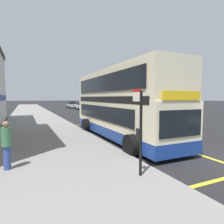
# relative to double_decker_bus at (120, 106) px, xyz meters

# --- Properties ---
(ground_plane) EXTENTS (260.00, 260.00, 0.00)m
(ground_plane) POSITION_rel_double_decker_bus_xyz_m (2.46, 25.50, -2.06)
(ground_plane) COLOR black
(pavement_near) EXTENTS (6.00, 76.00, 0.14)m
(pavement_near) POSITION_rel_double_decker_bus_xyz_m (-4.54, 25.50, -1.99)
(pavement_near) COLOR gray
(pavement_near) RESTS_ON ground
(double_decker_bus) EXTENTS (3.22, 10.95, 4.40)m
(double_decker_bus) POSITION_rel_double_decker_bus_xyz_m (0.00, 0.00, 0.00)
(double_decker_bus) COLOR beige
(double_decker_bus) RESTS_ON ground
(bus_bay_markings) EXTENTS (3.19, 14.03, 0.01)m
(bus_bay_markings) POSITION_rel_double_decker_bus_xyz_m (0.05, -0.31, -2.06)
(bus_bay_markings) COLOR yellow
(bus_bay_markings) RESTS_ON ground
(bus_stop_sign) EXTENTS (0.09, 0.51, 2.78)m
(bus_stop_sign) POSITION_rel_double_decker_bus_xyz_m (-2.37, -6.08, -0.30)
(bus_stop_sign) COLOR black
(bus_stop_sign) RESTS_ON pavement_near
(parked_car_silver_far) EXTENTS (2.09, 4.20, 1.62)m
(parked_car_silver_far) POSITION_rel_double_decker_bus_xyz_m (4.96, 35.93, -1.26)
(parked_car_silver_far) COLOR #B2B5BA
(parked_car_silver_far) RESTS_ON ground
(parked_car_grey_ahead) EXTENTS (2.09, 4.20, 1.62)m
(parked_car_grey_ahead) POSITION_rel_double_decker_bus_xyz_m (7.10, 16.96, -1.26)
(parked_car_grey_ahead) COLOR slate
(parked_car_grey_ahead) RESTS_ON ground
(parked_car_white_distant) EXTENTS (2.09, 4.20, 1.62)m
(parked_car_white_distant) POSITION_rel_double_decker_bus_xyz_m (5.48, 29.34, -1.26)
(parked_car_white_distant) COLOR silver
(parked_car_white_distant) RESTS_ON ground
(pedestrian_waiting_near_sign) EXTENTS (0.34, 0.34, 1.70)m
(pedestrian_waiting_near_sign) POSITION_rel_double_decker_bus_xyz_m (-6.30, -3.79, -1.00)
(pedestrian_waiting_near_sign) COLOR #33478C
(pedestrian_waiting_near_sign) RESTS_ON pavement_near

